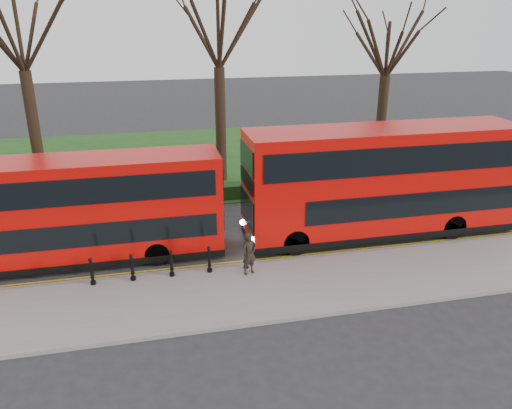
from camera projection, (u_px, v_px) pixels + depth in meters
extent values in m
plane|color=#28282B|center=(213.00, 258.00, 20.27)|extent=(120.00, 120.00, 0.00)
cube|color=gray|center=(225.00, 295.00, 17.51)|extent=(60.00, 4.00, 0.15)
cube|color=slate|center=(216.00, 268.00, 19.33)|extent=(60.00, 0.25, 0.16)
cube|color=#1A4517|center=(181.00, 159.00, 33.92)|extent=(60.00, 18.00, 0.06)
cube|color=black|center=(194.00, 194.00, 26.32)|extent=(60.00, 0.90, 0.80)
cube|color=yellow|center=(215.00, 266.00, 19.63)|extent=(60.00, 0.10, 0.01)
cube|color=yellow|center=(214.00, 264.00, 19.81)|extent=(60.00, 0.10, 0.01)
cylinder|color=black|center=(35.00, 134.00, 26.54)|extent=(0.60, 0.60, 6.61)
cylinder|color=black|center=(221.00, 126.00, 28.62)|extent=(0.60, 0.60, 6.55)
cylinder|color=black|center=(381.00, 124.00, 30.81)|extent=(0.60, 0.60, 5.83)
cylinder|color=black|center=(92.00, 272.00, 17.87)|extent=(0.15, 0.15, 1.00)
cylinder|color=black|center=(132.00, 268.00, 18.16)|extent=(0.15, 0.15, 1.00)
cylinder|color=black|center=(171.00, 264.00, 18.45)|extent=(0.15, 0.15, 1.00)
cylinder|color=black|center=(209.00, 260.00, 18.74)|extent=(0.15, 0.15, 1.00)
cylinder|color=black|center=(246.00, 256.00, 19.04)|extent=(0.15, 0.15, 1.00)
cube|color=red|center=(85.00, 207.00, 19.40)|extent=(10.51, 2.39, 3.87)
cube|color=black|center=(91.00, 253.00, 20.11)|extent=(10.53, 2.41, 0.29)
cube|color=black|center=(106.00, 234.00, 18.71)|extent=(8.41, 0.04, 0.91)
cube|color=black|center=(79.00, 192.00, 17.93)|extent=(9.94, 0.04, 1.00)
cylinder|color=black|center=(157.00, 254.00, 19.61)|extent=(0.96, 0.29, 0.96)
cylinder|color=black|center=(155.00, 232.00, 21.53)|extent=(0.96, 0.29, 0.96)
cube|color=red|center=(383.00, 178.00, 21.69)|extent=(12.07, 2.74, 4.44)
cube|color=black|center=(378.00, 226.00, 22.50)|extent=(12.09, 2.76, 0.33)
cube|color=black|center=(415.00, 205.00, 20.89)|extent=(9.65, 0.04, 1.04)
cube|color=black|center=(401.00, 161.00, 20.01)|extent=(11.41, 0.04, 1.15)
cube|color=black|center=(247.00, 180.00, 20.31)|extent=(0.06, 2.41, 0.60)
cylinder|color=black|center=(296.00, 242.00, 20.44)|extent=(1.10, 0.33, 1.10)
cylinder|color=black|center=(280.00, 220.00, 22.64)|extent=(1.10, 0.33, 1.10)
cylinder|color=black|center=(453.00, 226.00, 21.94)|extent=(1.10, 0.33, 1.10)
cylinder|color=black|center=(424.00, 207.00, 24.13)|extent=(1.10, 0.33, 1.10)
imported|color=black|center=(249.00, 253.00, 18.52)|extent=(0.71, 0.59, 1.65)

